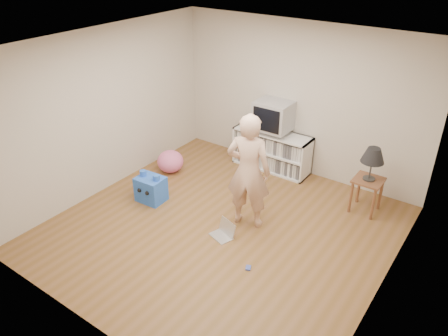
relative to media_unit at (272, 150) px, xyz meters
name	(u,v)px	position (x,y,z in m)	size (l,w,h in m)	color
ground	(222,229)	(0.34, -2.04, -0.35)	(4.50, 4.50, 0.00)	brown
walls	(221,148)	(0.34, -2.04, 0.95)	(4.52, 4.52, 2.60)	beige
ceiling	(221,48)	(0.34, -2.04, 2.25)	(4.50, 4.50, 0.01)	white
media_unit	(272,150)	(0.00, 0.00, 0.00)	(1.40, 0.45, 0.70)	white
dvd_deck	(273,131)	(0.00, -0.02, 0.39)	(0.45, 0.35, 0.07)	gray
crt_tv	(274,115)	(0.00, -0.02, 0.67)	(0.60, 0.53, 0.50)	#A2A2A7
side_table	(367,187)	(1.85, -0.39, 0.07)	(0.42, 0.42, 0.55)	brown
table_lamp	(373,156)	(1.85, -0.39, 0.59)	(0.34, 0.34, 0.52)	#333333
person	(249,172)	(0.56, -1.69, 0.51)	(0.63, 0.41, 1.72)	beige
laptop	(224,232)	(0.46, -2.15, -0.29)	(0.38, 0.34, 0.22)	silver
playing_cards	(248,268)	(1.11, -2.53, -0.34)	(0.07, 0.09, 0.02)	#4353B4
plush_blue	(151,189)	(-1.02, -2.06, -0.14)	(0.45, 0.39, 0.50)	blue
plush_pink	(170,161)	(-1.40, -1.16, -0.15)	(0.46, 0.46, 0.39)	#DC6299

